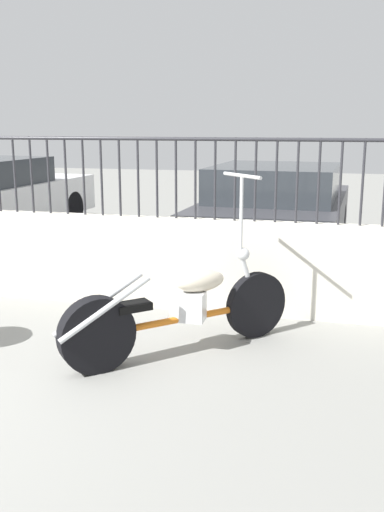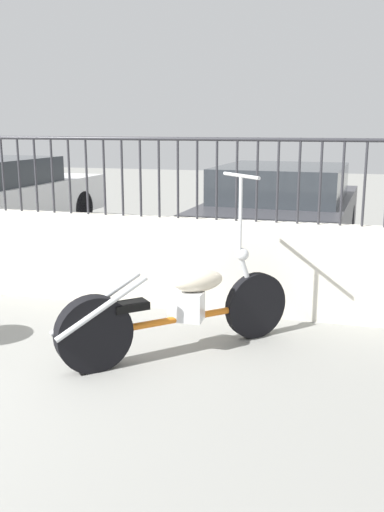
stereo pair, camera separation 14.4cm
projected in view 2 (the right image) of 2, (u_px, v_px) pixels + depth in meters
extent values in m
cube|color=beige|center=(25.00, 253.00, 6.28)|extent=(10.84, 0.18, 0.94)
cylinder|color=#2D2D33|center=(3.00, 174.00, 6.14)|extent=(0.02, 0.02, 0.80)
cylinder|color=#2D2D33|center=(19.00, 174.00, 6.09)|extent=(0.02, 0.02, 0.80)
cylinder|color=#2D2D33|center=(36.00, 175.00, 6.04)|extent=(0.02, 0.02, 0.80)
cylinder|color=#2D2D33|center=(52.00, 175.00, 5.99)|extent=(0.02, 0.02, 0.80)
cylinder|color=#2D2D33|center=(69.00, 175.00, 5.94)|extent=(0.02, 0.02, 0.80)
cylinder|color=#2D2D33|center=(87.00, 176.00, 5.88)|extent=(0.02, 0.02, 0.80)
cylinder|color=#2D2D33|center=(104.00, 176.00, 5.83)|extent=(0.02, 0.02, 0.80)
cylinder|color=#2D2D33|center=(122.00, 177.00, 5.78)|extent=(0.02, 0.02, 0.80)
cylinder|color=#2D2D33|center=(140.00, 177.00, 5.73)|extent=(0.02, 0.02, 0.80)
cylinder|color=#2D2D33|center=(159.00, 178.00, 5.68)|extent=(0.02, 0.02, 0.80)
cylinder|color=#2D2D33|center=(178.00, 178.00, 5.63)|extent=(0.02, 0.02, 0.80)
cylinder|color=#2D2D33|center=(197.00, 179.00, 5.58)|extent=(0.02, 0.02, 0.80)
cylinder|color=#2D2D33|center=(217.00, 179.00, 5.53)|extent=(0.02, 0.02, 0.80)
cylinder|color=#2D2D33|center=(237.00, 180.00, 5.48)|extent=(0.02, 0.02, 0.80)
cylinder|color=#2D2D33|center=(257.00, 180.00, 5.42)|extent=(0.02, 0.02, 0.80)
cylinder|color=#2D2D33|center=(278.00, 181.00, 5.37)|extent=(0.02, 0.02, 0.80)
cylinder|color=#2D2D33|center=(299.00, 181.00, 5.32)|extent=(0.02, 0.02, 0.80)
cylinder|color=#2D2D33|center=(320.00, 182.00, 5.27)|extent=(0.02, 0.02, 0.80)
cylinder|color=#2D2D33|center=(342.00, 182.00, 5.22)|extent=(0.02, 0.02, 0.80)
cylinder|color=#2D2D33|center=(365.00, 183.00, 5.17)|extent=(0.02, 0.02, 0.80)
cylinder|color=#2D2D33|center=(17.00, 138.00, 6.00)|extent=(10.84, 0.04, 0.04)
cylinder|color=black|center=(256.00, 305.00, 5.04)|extent=(0.48, 0.47, 0.59)
cylinder|color=black|center=(94.00, 334.00, 4.35)|extent=(0.53, 0.51, 0.60)
cylinder|color=orange|center=(181.00, 319.00, 4.70)|extent=(1.03, 0.99, 0.06)
cube|color=silver|center=(186.00, 306.00, 4.70)|extent=(0.28, 0.18, 0.24)
ellipsoid|color=beige|center=(199.00, 281.00, 4.71)|extent=(0.46, 0.45, 0.18)
cube|color=black|center=(130.00, 306.00, 4.45)|extent=(0.31, 0.31, 0.06)
cylinder|color=silver|center=(248.00, 279.00, 4.94)|extent=(0.19, 0.18, 0.51)
sphere|color=silver|center=(243.00, 254.00, 4.86)|extent=(0.11, 0.11, 0.11)
cylinder|color=silver|center=(240.00, 215.00, 4.77)|extent=(0.03, 0.03, 0.65)
cylinder|color=silver|center=(241.00, 176.00, 4.70)|extent=(0.38, 0.40, 0.03)
cylinder|color=silver|center=(102.00, 308.00, 4.27)|extent=(0.57, 0.54, 0.42)
cylinder|color=silver|center=(96.00, 303.00, 4.39)|extent=(0.57, 0.54, 0.42)
cylinder|color=black|center=(4.00, 204.00, 11.23)|extent=(0.15, 0.65, 0.64)
cylinder|color=black|center=(82.00, 208.00, 10.69)|extent=(0.15, 0.65, 0.64)
cylinder|color=black|center=(244.00, 220.00, 9.41)|extent=(0.15, 0.65, 0.64)
cylinder|color=black|center=(349.00, 225.00, 8.89)|extent=(0.15, 0.65, 0.64)
cylinder|color=black|center=(199.00, 250.00, 7.16)|extent=(0.15, 0.65, 0.64)
cylinder|color=black|center=(336.00, 260.00, 6.64)|extent=(0.15, 0.65, 0.64)
cube|color=#38383D|center=(283.00, 220.00, 7.97)|extent=(2.01, 4.03, 0.62)
cube|color=#2D3338|center=(282.00, 183.00, 7.67)|extent=(1.71, 1.98, 0.46)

